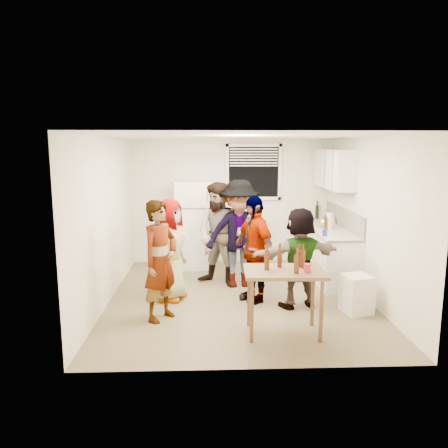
{
  "coord_description": "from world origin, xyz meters",
  "views": [
    {
      "loc": [
        -0.49,
        -6.56,
        2.34
      ],
      "look_at": [
        -0.22,
        0.19,
        1.15
      ],
      "focal_mm": 35.0,
      "sensor_mm": 36.0,
      "label": 1
    }
  ],
  "objects_px": {
    "serving_table": "(283,334)",
    "blue_cup": "(324,236)",
    "beer_bottle_table": "(299,267)",
    "red_cup": "(307,273)",
    "beer_bottle_counter": "(325,230)",
    "guest_back_right": "(239,286)",
    "wine_bottle": "(317,219)",
    "guest_orange": "(298,306)",
    "guest_black": "(253,300)",
    "kettle": "(324,227)",
    "guest_stripe": "(162,319)",
    "guest_back_left": "(220,284)",
    "trash_bin": "(357,296)",
    "refrigerator": "(194,224)",
    "guest_grey": "(171,299)"
  },
  "relations": [
    {
      "from": "refrigerator",
      "to": "wine_bottle",
      "type": "relative_size",
      "value": 6.1
    },
    {
      "from": "beer_bottle_table",
      "to": "guest_stripe",
      "type": "distance_m",
      "value": 2.03
    },
    {
      "from": "guest_black",
      "to": "beer_bottle_counter",
      "type": "bearing_deg",
      "value": 100.9
    },
    {
      "from": "serving_table",
      "to": "red_cup",
      "type": "distance_m",
      "value": 0.89
    },
    {
      "from": "guest_black",
      "to": "blue_cup",
      "type": "bearing_deg",
      "value": 86.36
    },
    {
      "from": "beer_bottle_table",
      "to": "guest_orange",
      "type": "relative_size",
      "value": 0.15
    },
    {
      "from": "beer_bottle_table",
      "to": "red_cup",
      "type": "height_order",
      "value": "beer_bottle_table"
    },
    {
      "from": "kettle",
      "to": "guest_grey",
      "type": "height_order",
      "value": "kettle"
    },
    {
      "from": "refrigerator",
      "to": "kettle",
      "type": "bearing_deg",
      "value": -15.27
    },
    {
      "from": "refrigerator",
      "to": "beer_bottle_table",
      "type": "xyz_separation_m",
      "value": [
        1.43,
        -3.1,
        -0.01
      ]
    },
    {
      "from": "guest_stripe",
      "to": "guest_black",
      "type": "height_order",
      "value": "same"
    },
    {
      "from": "serving_table",
      "to": "beer_bottle_counter",
      "type": "bearing_deg",
      "value": 63.81
    },
    {
      "from": "serving_table",
      "to": "beer_bottle_table",
      "type": "height_order",
      "value": "beer_bottle_table"
    },
    {
      "from": "beer_bottle_counter",
      "to": "guest_black",
      "type": "bearing_deg",
      "value": -142.41
    },
    {
      "from": "beer_bottle_counter",
      "to": "guest_back_right",
      "type": "xyz_separation_m",
      "value": [
        -1.55,
        -0.33,
        -0.9
      ]
    },
    {
      "from": "trash_bin",
      "to": "guest_grey",
      "type": "height_order",
      "value": "trash_bin"
    },
    {
      "from": "serving_table",
      "to": "beer_bottle_table",
      "type": "bearing_deg",
      "value": 35.27
    },
    {
      "from": "beer_bottle_table",
      "to": "refrigerator",
      "type": "bearing_deg",
      "value": 114.73
    },
    {
      "from": "kettle",
      "to": "guest_black",
      "type": "distance_m",
      "value": 2.16
    },
    {
      "from": "beer_bottle_counter",
      "to": "serving_table",
      "type": "height_order",
      "value": "beer_bottle_counter"
    },
    {
      "from": "refrigerator",
      "to": "guest_back_left",
      "type": "height_order",
      "value": "refrigerator"
    },
    {
      "from": "guest_orange",
      "to": "trash_bin",
      "type": "bearing_deg",
      "value": 144.55
    },
    {
      "from": "wine_bottle",
      "to": "guest_orange",
      "type": "bearing_deg",
      "value": -109.25
    },
    {
      "from": "beer_bottle_counter",
      "to": "guest_grey",
      "type": "relative_size",
      "value": 0.13
    },
    {
      "from": "red_cup",
      "to": "guest_back_left",
      "type": "distance_m",
      "value": 2.53
    },
    {
      "from": "guest_back_right",
      "to": "guest_orange",
      "type": "distance_m",
      "value": 1.3
    },
    {
      "from": "wine_bottle",
      "to": "guest_black",
      "type": "xyz_separation_m",
      "value": [
        -1.53,
        -2.27,
        -0.9
      ]
    },
    {
      "from": "beer_bottle_table",
      "to": "guest_back_right",
      "type": "bearing_deg",
      "value": 108.99
    },
    {
      "from": "wine_bottle",
      "to": "serving_table",
      "type": "distance_m",
      "value": 3.84
    },
    {
      "from": "beer_bottle_table",
      "to": "guest_stripe",
      "type": "xyz_separation_m",
      "value": [
        -1.8,
        0.41,
        -0.84
      ]
    },
    {
      "from": "trash_bin",
      "to": "beer_bottle_table",
      "type": "distance_m",
      "value": 1.25
    },
    {
      "from": "guest_grey",
      "to": "guest_stripe",
      "type": "height_order",
      "value": "guest_grey"
    },
    {
      "from": "red_cup",
      "to": "guest_grey",
      "type": "relative_size",
      "value": 0.07
    },
    {
      "from": "trash_bin",
      "to": "guest_stripe",
      "type": "distance_m",
      "value": 2.78
    },
    {
      "from": "serving_table",
      "to": "blue_cup",
      "type": "bearing_deg",
      "value": 61.07
    },
    {
      "from": "guest_stripe",
      "to": "guest_back_left",
      "type": "distance_m",
      "value": 1.72
    },
    {
      "from": "blue_cup",
      "to": "guest_orange",
      "type": "height_order",
      "value": "blue_cup"
    },
    {
      "from": "refrigerator",
      "to": "guest_orange",
      "type": "distance_m",
      "value": 2.92
    },
    {
      "from": "kettle",
      "to": "guest_back_right",
      "type": "xyz_separation_m",
      "value": [
        -1.6,
        -0.62,
        -0.9
      ]
    },
    {
      "from": "trash_bin",
      "to": "kettle",
      "type": "bearing_deg",
      "value": 89.74
    },
    {
      "from": "wine_bottle",
      "to": "trash_bin",
      "type": "xyz_separation_m",
      "value": [
        -0.11,
        -2.83,
        -0.65
      ]
    },
    {
      "from": "beer_bottle_counter",
      "to": "guest_back_right",
      "type": "distance_m",
      "value": 1.82
    },
    {
      "from": "beer_bottle_counter",
      "to": "guest_back_right",
      "type": "bearing_deg",
      "value": -167.94
    },
    {
      "from": "blue_cup",
      "to": "beer_bottle_table",
      "type": "height_order",
      "value": "blue_cup"
    },
    {
      "from": "refrigerator",
      "to": "guest_black",
      "type": "bearing_deg",
      "value": -64.13
    },
    {
      "from": "beer_bottle_table",
      "to": "red_cup",
      "type": "distance_m",
      "value": 0.27
    },
    {
      "from": "serving_table",
      "to": "guest_stripe",
      "type": "height_order",
      "value": "serving_table"
    },
    {
      "from": "beer_bottle_table",
      "to": "guest_grey",
      "type": "bearing_deg",
      "value": 145.23
    },
    {
      "from": "beer_bottle_counter",
      "to": "guest_orange",
      "type": "relative_size",
      "value": 0.14
    },
    {
      "from": "kettle",
      "to": "guest_back_right",
      "type": "bearing_deg",
      "value": -151.52
    }
  ]
}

